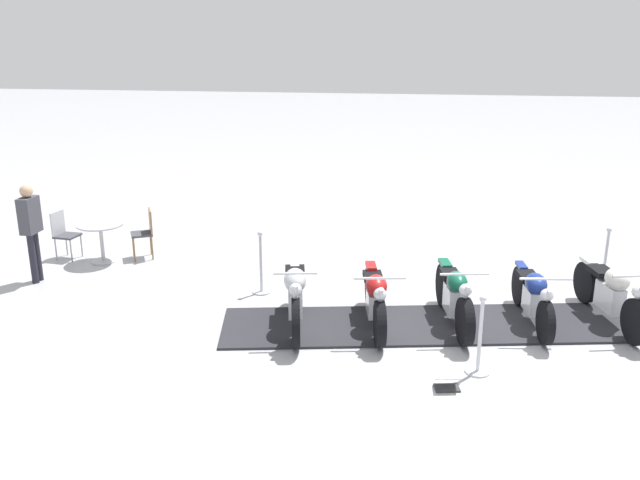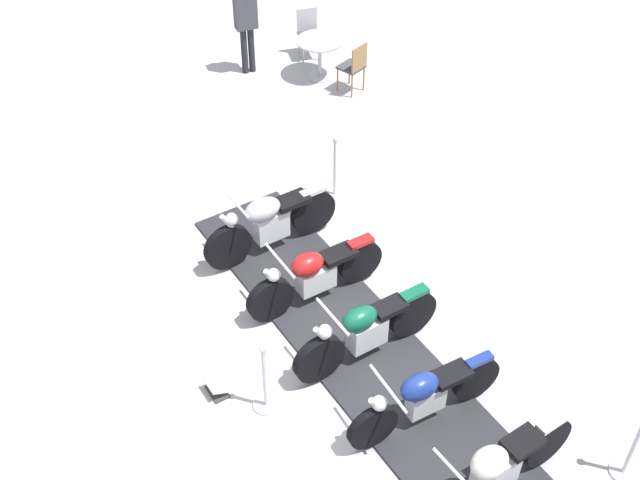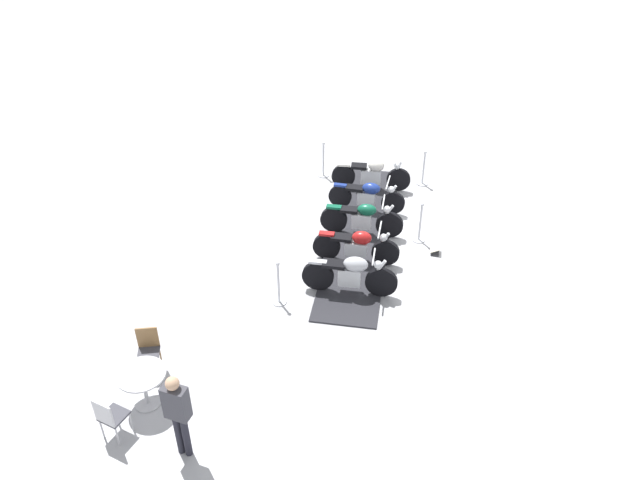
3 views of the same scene
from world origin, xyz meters
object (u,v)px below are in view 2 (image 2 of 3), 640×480
object	(u,v)px
motorcycle_forest	(366,330)
stanchion_left_rear	(631,454)
info_placard	(217,389)
stanchion_left_front	(335,176)
cafe_table	(320,49)
motorcycle_navy	(424,396)
motorcycle_cream	(494,472)
motorcycle_chrome	(269,222)
stanchion_right_mid	(265,387)
bystander_person	(246,20)
cafe_chair_near_table	(354,65)
cafe_chair_across_table	(308,30)
motorcycle_maroon	(314,274)

from	to	relation	value
motorcycle_forest	stanchion_left_rear	distance (m)	3.31
info_placard	stanchion_left_rear	bearing A→B (deg)	-136.00
stanchion_left_front	cafe_table	xyz separation A→B (m)	(-1.10, -3.40, 0.21)
motorcycle_forest	motorcycle_navy	world-z (taller)	motorcycle_forest
motorcycle_cream	motorcycle_chrome	bearing A→B (deg)	-92.22
stanchion_right_mid	bystander_person	xyz separation A→B (m)	(-2.24, -7.52, 0.71)
motorcycle_forest	motorcycle_navy	distance (m)	1.18
stanchion_right_mid	cafe_table	size ratio (longest dim) A/B	1.25
cafe_chair_near_table	cafe_chair_across_table	size ratio (longest dim) A/B	1.03
stanchion_left_rear	info_placard	world-z (taller)	stanchion_left_rear
motorcycle_cream	cafe_chair_across_table	size ratio (longest dim) A/B	2.33
stanchion_left_front	bystander_person	xyz separation A→B (m)	(0.08, -4.07, 0.69)
cafe_table	stanchion_right_mid	bearing A→B (deg)	63.48
motorcycle_chrome	motorcycle_forest	bearing A→B (deg)	89.70
motorcycle_maroon	cafe_table	bearing A→B (deg)	-122.26
cafe_chair_near_table	motorcycle_forest	bearing A→B (deg)	130.68
motorcycle_maroon	stanchion_right_mid	bearing A→B (deg)	40.56
stanchion_right_mid	stanchion_left_rear	world-z (taller)	stanchion_left_rear
stanchion_right_mid	stanchion_left_rear	distance (m)	4.15
info_placard	bystander_person	world-z (taller)	bystander_person
info_placard	cafe_chair_across_table	size ratio (longest dim) A/B	0.36
motorcycle_chrome	stanchion_left_rear	size ratio (longest dim) A/B	1.91
motorcycle_maroon	stanchion_left_rear	xyz separation A→B (m)	(-2.23, 3.79, -0.11)
motorcycle_chrome	motorcycle_forest	world-z (taller)	motorcycle_chrome
stanchion_left_rear	cafe_chair_near_table	xyz separation A→B (m)	(-0.38, -8.47, 0.19)
motorcycle_maroon	cafe_chair_near_table	bearing A→B (deg)	-128.99
motorcycle_forest	stanchion_right_mid	size ratio (longest dim) A/B	1.93
stanchion_left_rear	info_placard	bearing A→B (deg)	-35.23
info_placard	cafe_chair_near_table	size ratio (longest dim) A/B	0.35
motorcycle_cream	info_placard	size ratio (longest dim) A/B	6.44
stanchion_right_mid	cafe_chair_across_table	distance (m)	8.43
cafe_table	cafe_chair_across_table	bearing A→B (deg)	-96.39
info_placard	motorcycle_chrome	bearing A→B (deg)	-44.37
motorcycle_forest	stanchion_right_mid	world-z (taller)	stanchion_right_mid
motorcycle_maroon	stanchion_right_mid	distance (m)	1.86
motorcycle_chrome	stanchion_left_front	size ratio (longest dim) A/B	1.91
info_placard	bystander_person	bearing A→B (deg)	-31.77
cafe_chair_across_table	cafe_table	bearing A→B (deg)	-0.00
motorcycle_navy	cafe_chair_across_table	bearing A→B (deg)	-109.34
stanchion_left_front	bystander_person	distance (m)	4.13
motorcycle_forest	cafe_table	distance (m)	6.88
motorcycle_forest	cafe_chair_across_table	bearing A→B (deg)	-116.42
motorcycle_chrome	bystander_person	world-z (taller)	bystander_person
stanchion_right_mid	cafe_table	xyz separation A→B (m)	(-3.42, -6.85, 0.23)
cafe_table	cafe_chair_near_table	distance (m)	0.82
motorcycle_cream	cafe_table	size ratio (longest dim) A/B	2.55
motorcycle_chrome	info_placard	world-z (taller)	motorcycle_chrome
motorcycle_chrome	stanchion_left_front	bearing A→B (deg)	-159.08
stanchion_left_rear	cafe_chair_across_table	xyz separation A→B (m)	(-0.09, -10.02, 0.17)
motorcycle_chrome	cafe_chair_across_table	size ratio (longest dim) A/B	2.22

